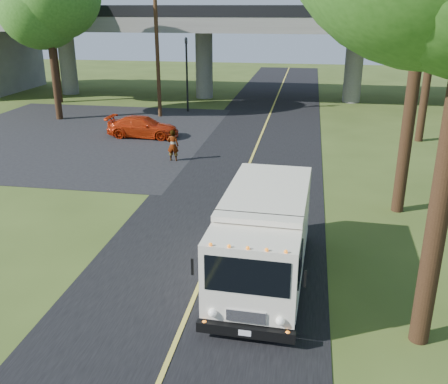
% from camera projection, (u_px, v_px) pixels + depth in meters
% --- Properties ---
extents(ground, '(120.00, 120.00, 0.00)m').
position_uv_depth(ground, '(176.00, 341.00, 11.47)').
color(ground, '#384A1A').
rests_on(ground, ground).
extents(road, '(7.00, 90.00, 0.02)m').
position_uv_depth(road, '(238.00, 191.00, 20.70)').
color(road, black).
rests_on(road, ground).
extents(parking_lot, '(16.00, 18.00, 0.01)m').
position_uv_depth(parking_lot, '(75.00, 135.00, 29.82)').
color(parking_lot, black).
rests_on(parking_lot, ground).
extents(lane_line, '(0.12, 90.00, 0.01)m').
position_uv_depth(lane_line, '(238.00, 191.00, 20.69)').
color(lane_line, gold).
rests_on(lane_line, road).
extents(overpass, '(54.00, 10.00, 7.30)m').
position_uv_depth(overpass, '(278.00, 42.00, 39.42)').
color(overpass, slate).
rests_on(overpass, ground).
extents(traffic_signal, '(0.18, 0.22, 5.20)m').
position_uv_depth(traffic_signal, '(187.00, 67.00, 35.30)').
color(traffic_signal, black).
rests_on(traffic_signal, ground).
extents(utility_pole, '(1.60, 0.26, 9.00)m').
position_uv_depth(utility_pole, '(157.00, 48.00, 33.20)').
color(utility_pole, '#472D19').
rests_on(utility_pole, ground).
extents(tree_left_far, '(5.26, 5.16, 9.89)m').
position_uv_depth(tree_left_far, '(50.00, 3.00, 37.21)').
color(tree_left_far, '#382314').
rests_on(tree_left_far, ground).
extents(step_van, '(2.45, 6.12, 2.54)m').
position_uv_depth(step_van, '(264.00, 235.00, 13.57)').
color(step_van, silver).
rests_on(step_van, ground).
extents(red_sedan, '(4.22, 1.79, 1.21)m').
position_uv_depth(red_sedan, '(143.00, 127.00, 29.14)').
color(red_sedan, '#B72A0B').
rests_on(red_sedan, ground).
extents(pedestrian, '(0.58, 0.39, 1.57)m').
position_uv_depth(pedestrian, '(173.00, 145.00, 24.57)').
color(pedestrian, gray).
rests_on(pedestrian, ground).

